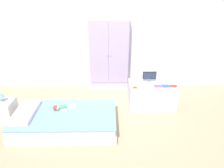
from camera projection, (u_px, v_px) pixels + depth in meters
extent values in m
cube|color=tan|center=(108.00, 123.00, 3.64)|extent=(10.00, 10.00, 0.02)
cube|color=silver|center=(108.00, 29.00, 4.46)|extent=(6.40, 0.05, 2.70)
cube|color=silver|center=(66.00, 124.00, 3.50)|extent=(1.71, 0.95, 0.13)
cube|color=silver|center=(65.00, 118.00, 3.45)|extent=(1.67, 0.91, 0.14)
cube|color=#7AA8DB|center=(65.00, 114.00, 3.41)|extent=(1.70, 0.94, 0.02)
cube|color=silver|center=(25.00, 112.00, 3.39)|extent=(0.32, 0.68, 0.06)
cube|color=#4CA375|center=(63.00, 107.00, 3.52)|extent=(0.15, 0.12, 0.06)
cube|color=beige|center=(71.00, 106.00, 3.59)|extent=(0.16, 0.09, 0.04)
cube|color=beige|center=(71.00, 107.00, 3.56)|extent=(0.16, 0.09, 0.04)
cube|color=beige|center=(63.00, 107.00, 3.57)|extent=(0.10, 0.06, 0.03)
cube|color=beige|center=(63.00, 110.00, 3.48)|extent=(0.10, 0.06, 0.03)
sphere|color=beige|center=(57.00, 108.00, 3.48)|extent=(0.09, 0.09, 0.09)
sphere|color=#9E3D2D|center=(56.00, 108.00, 3.48)|extent=(0.10, 0.10, 0.10)
cube|color=silver|center=(4.00, 111.00, 3.63)|extent=(0.36, 0.36, 0.39)
cylinder|color=#B7B2AD|center=(2.00, 101.00, 3.55)|extent=(0.10, 0.10, 0.01)
cylinder|color=#B7B2AD|center=(1.00, 99.00, 3.53)|extent=(0.02, 0.02, 0.08)
cone|color=#7AB2E0|center=(0.00, 95.00, 3.49)|extent=(0.13, 0.13, 0.09)
cube|color=silver|center=(109.00, 54.00, 4.53)|extent=(0.87, 0.24, 1.69)
cube|color=#AF9DC9|center=(99.00, 54.00, 4.40)|extent=(0.41, 0.02, 1.39)
cube|color=#AF9DC9|center=(119.00, 53.00, 4.40)|extent=(0.41, 0.02, 1.39)
sphere|color=gold|center=(107.00, 56.00, 4.40)|extent=(0.02, 0.02, 0.02)
sphere|color=gold|center=(111.00, 56.00, 4.40)|extent=(0.02, 0.02, 0.02)
cube|color=silver|center=(152.00, 95.00, 4.06)|extent=(0.91, 0.53, 0.49)
cylinder|color=#99999E|center=(149.00, 81.00, 4.03)|extent=(0.10, 0.10, 0.01)
cylinder|color=#99999E|center=(149.00, 80.00, 4.02)|extent=(0.02, 0.02, 0.05)
cube|color=black|center=(149.00, 75.00, 3.97)|extent=(0.26, 0.02, 0.15)
cube|color=#28334C|center=(150.00, 76.00, 3.96)|extent=(0.24, 0.01, 0.13)
cube|color=#8E6642|center=(135.00, 88.00, 3.79)|extent=(0.10, 0.01, 0.01)
cube|color=#8E6642|center=(135.00, 88.00, 3.76)|extent=(0.10, 0.01, 0.01)
cube|color=#D1B289|center=(135.00, 86.00, 3.76)|extent=(0.07, 0.03, 0.04)
cylinder|color=#D1B289|center=(136.00, 87.00, 3.78)|extent=(0.01, 0.01, 0.02)
cylinder|color=#D1B289|center=(136.00, 87.00, 3.76)|extent=(0.01, 0.01, 0.02)
cylinder|color=#D1B289|center=(133.00, 87.00, 3.78)|extent=(0.01, 0.01, 0.02)
cylinder|color=#D1B289|center=(133.00, 87.00, 3.76)|extent=(0.01, 0.01, 0.02)
cylinder|color=#D1B289|center=(136.00, 84.00, 3.74)|extent=(0.02, 0.02, 0.02)
sphere|color=#D1B289|center=(136.00, 83.00, 3.73)|extent=(0.03, 0.03, 0.03)
cube|color=#8E51B2|center=(158.00, 86.00, 3.84)|extent=(0.13, 0.10, 0.01)
cube|color=blue|center=(165.00, 86.00, 3.84)|extent=(0.13, 0.11, 0.02)
cube|color=#CC3838|center=(173.00, 86.00, 3.84)|extent=(0.15, 0.09, 0.01)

